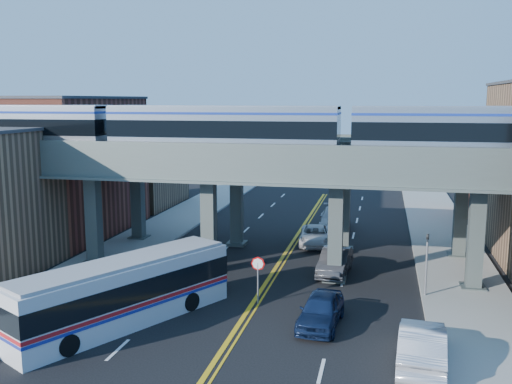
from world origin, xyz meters
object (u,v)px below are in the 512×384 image
at_px(transit_bus, 124,293).
at_px(transit_train, 223,129).
at_px(car_parked_curb, 422,345).
at_px(car_lane_b, 335,262).
at_px(stop_sign, 258,272).
at_px(car_lane_c, 315,235).
at_px(car_lane_d, 335,219).
at_px(traffic_signal, 427,258).
at_px(car_lane_a, 321,310).

bearing_deg(transit_bus, transit_train, 13.00).
xyz_separation_m(transit_train, car_parked_curb, (11.52, -10.59, -8.26)).
height_order(car_lane_b, car_parked_curb, car_parked_curb).
relative_size(transit_train, stop_sign, 16.74).
relative_size(transit_bus, car_lane_c, 2.32).
height_order(transit_train, car_lane_d, transit_train).
relative_size(transit_bus, car_lane_b, 2.40).
bearing_deg(stop_sign, car_lane_b, 60.25).
height_order(stop_sign, traffic_signal, traffic_signal).
bearing_deg(car_lane_b, car_lane_d, 99.27).
xyz_separation_m(traffic_signal, car_parked_curb, (-0.70, -8.59, -1.42)).
relative_size(stop_sign, car_lane_c, 0.52).
relative_size(stop_sign, car_lane_b, 0.54).
xyz_separation_m(traffic_signal, car_lane_b, (-5.29, 3.32, -1.50)).
relative_size(transit_train, traffic_signal, 10.74).
relative_size(transit_train, car_lane_b, 9.06).
bearing_deg(car_lane_a, stop_sign, 152.46).
bearing_deg(car_lane_b, car_lane_c, 110.60).
relative_size(stop_sign, traffic_signal, 0.64).
relative_size(car_lane_b, car_lane_d, 0.79).
bearing_deg(car_lane_b, traffic_signal, -27.92).
bearing_deg(car_lane_c, stop_sign, -101.42).
distance_m(car_lane_b, car_parked_curb, 12.76).
relative_size(traffic_signal, car_lane_c, 0.82).
distance_m(transit_train, car_lane_a, 13.08).
bearing_deg(car_lane_a, traffic_signal, 49.44).
relative_size(transit_bus, car_lane_d, 1.89).
bearing_deg(traffic_signal, car_lane_b, 147.89).
bearing_deg(car_lane_d, car_lane_b, -88.63).
bearing_deg(stop_sign, car_lane_c, 83.65).
height_order(traffic_signal, car_lane_b, traffic_signal).
bearing_deg(transit_bus, car_parked_curb, -67.52).
relative_size(stop_sign, car_parked_curb, 0.49).
distance_m(car_lane_a, car_lane_c, 15.90).
bearing_deg(car_lane_b, transit_train, -165.04).
bearing_deg(transit_bus, stop_sign, -26.37).
bearing_deg(traffic_signal, car_lane_c, 125.21).
bearing_deg(car_parked_curb, traffic_signal, -90.85).
bearing_deg(transit_train, car_lane_c, 60.42).
distance_m(car_lane_b, car_lane_c, 7.47).
relative_size(traffic_signal, car_lane_b, 0.84).
height_order(stop_sign, car_lane_c, stop_sign).
bearing_deg(stop_sign, transit_train, 123.55).
bearing_deg(transit_train, traffic_signal, -9.30).
distance_m(transit_bus, car_lane_b, 14.10).
height_order(transit_bus, car_lane_a, transit_bus).
bearing_deg(car_lane_c, traffic_signal, -59.86).
distance_m(stop_sign, car_lane_d, 19.21).
relative_size(car_lane_b, car_parked_curb, 0.91).
relative_size(transit_train, car_parked_curb, 8.21).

